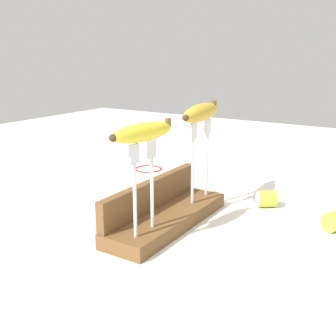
% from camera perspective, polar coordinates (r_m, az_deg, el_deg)
% --- Properties ---
extents(ground_plane, '(3.00, 3.00, 0.00)m').
position_cam_1_polar(ground_plane, '(0.92, 0.00, -7.92)').
color(ground_plane, white).
extents(wooden_board, '(0.35, 0.11, 0.03)m').
position_cam_1_polar(wooden_board, '(0.91, 0.00, -7.01)').
color(wooden_board, brown).
rests_on(wooden_board, ground).
extents(board_backstop, '(0.35, 0.02, 0.07)m').
position_cam_1_polar(board_backstop, '(0.92, -2.28, -3.65)').
color(board_backstop, brown).
rests_on(board_backstop, wooden_board).
extents(fork_stand_left, '(0.08, 0.01, 0.18)m').
position_cam_1_polar(fork_stand_left, '(0.78, -3.42, -1.53)').
color(fork_stand_left, silver).
rests_on(fork_stand_left, wooden_board).
extents(fork_stand_right, '(0.10, 0.01, 0.19)m').
position_cam_1_polar(fork_stand_right, '(0.96, 4.49, 2.06)').
color(fork_stand_right, silver).
rests_on(fork_stand_right, wooden_board).
extents(banana_raised_left, '(0.15, 0.06, 0.04)m').
position_cam_1_polar(banana_raised_left, '(0.75, -3.54, 4.97)').
color(banana_raised_left, yellow).
rests_on(banana_raised_left, fork_stand_left).
extents(banana_raised_right, '(0.19, 0.07, 0.04)m').
position_cam_1_polar(banana_raised_right, '(0.94, 4.61, 7.70)').
color(banana_raised_right, gold).
rests_on(banana_raised_right, fork_stand_right).
extents(fork_fallen_near, '(0.16, 0.13, 0.01)m').
position_cam_1_polar(fork_fallen_near, '(0.77, 10.64, -12.66)').
color(fork_fallen_near, silver).
rests_on(fork_fallen_near, ground).
extents(banana_chunk_near, '(0.06, 0.06, 0.04)m').
position_cam_1_polar(banana_chunk_near, '(1.05, 13.46, -4.18)').
color(banana_chunk_near, '#B2C138').
rests_on(banana_chunk_near, ground).
extents(wire_coil, '(0.09, 0.09, 0.01)m').
position_cam_1_polar(wire_coil, '(1.36, -2.74, -0.04)').
color(wire_coil, red).
rests_on(wire_coil, ground).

